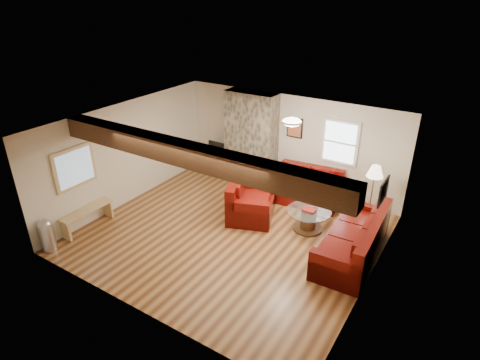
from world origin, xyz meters
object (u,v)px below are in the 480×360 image
object	(u,v)px
sofa_three	(352,237)
loveseat	(307,186)
television	(222,149)
armchair_red	(251,200)
tv_cabinet	(222,164)
coffee_table	(308,220)
floor_lamp	(375,175)

from	to	relation	value
sofa_three	loveseat	xyz separation A→B (m)	(-1.67, 1.60, -0.02)
television	sofa_three	bearing A→B (deg)	-23.06
armchair_red	loveseat	bearing A→B (deg)	-50.22
loveseat	tv_cabinet	xyz separation A→B (m)	(-2.79, 0.30, -0.17)
loveseat	coffee_table	bearing A→B (deg)	-70.80
sofa_three	loveseat	world-z (taller)	sofa_three
television	floor_lamp	xyz separation A→B (m)	(4.39, -0.44, 0.48)
tv_cabinet	sofa_three	bearing A→B (deg)	-23.06
tv_cabinet	coffee_table	bearing A→B (deg)	-23.58
armchair_red	floor_lamp	size ratio (longest dim) A/B	0.80
sofa_three	tv_cabinet	xyz separation A→B (m)	(-4.46, 1.90, -0.19)
armchair_red	coffee_table	world-z (taller)	armchair_red
coffee_table	tv_cabinet	distance (m)	3.65
coffee_table	tv_cabinet	bearing A→B (deg)	156.42
sofa_three	armchair_red	world-z (taller)	armchair_red
coffee_table	armchair_red	bearing A→B (deg)	-169.49
sofa_three	tv_cabinet	size ratio (longest dim) A/B	2.27
sofa_three	coffee_table	distance (m)	1.23
tv_cabinet	television	xyz separation A→B (m)	(0.00, 0.00, 0.48)
loveseat	television	distance (m)	2.82
coffee_table	tv_cabinet	xyz separation A→B (m)	(-3.34, 1.46, 0.02)
sofa_three	television	distance (m)	4.86
armchair_red	coffee_table	size ratio (longest dim) A/B	1.16
armchair_red	tv_cabinet	bearing A→B (deg)	28.55
sofa_three	loveseat	size ratio (longest dim) A/B	1.44
sofa_three	coffee_table	size ratio (longest dim) A/B	2.37
television	loveseat	bearing A→B (deg)	-6.13
armchair_red	tv_cabinet	distance (m)	2.64
sofa_three	coffee_table	bearing A→B (deg)	-113.89
sofa_three	floor_lamp	size ratio (longest dim) A/B	1.63
loveseat	television	xyz separation A→B (m)	(-2.79, 0.30, 0.30)
television	floor_lamp	distance (m)	4.43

